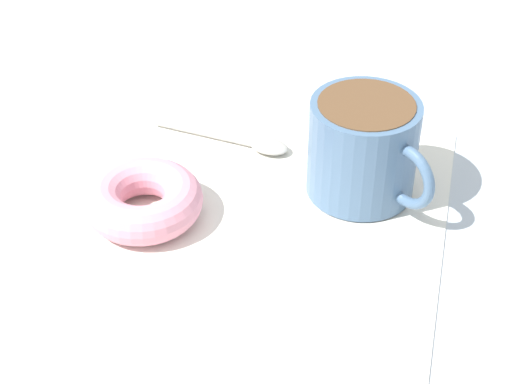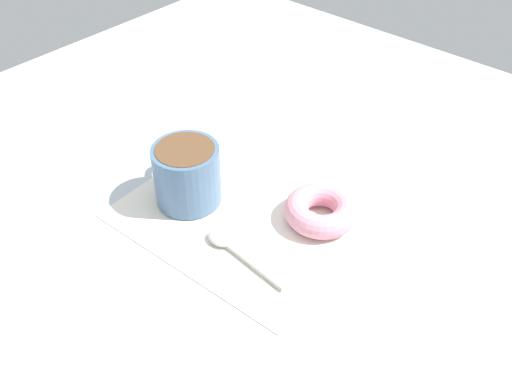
% 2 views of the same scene
% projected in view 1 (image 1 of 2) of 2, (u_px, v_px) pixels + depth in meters
% --- Properties ---
extents(ground_plane, '(1.20, 1.20, 0.02)m').
position_uv_depth(ground_plane, '(280.00, 232.00, 0.72)').
color(ground_plane, '#B2BCC6').
extents(napkin, '(0.33, 0.33, 0.00)m').
position_uv_depth(napkin, '(256.00, 212.00, 0.72)').
color(napkin, white).
rests_on(napkin, ground_plane).
extents(coffee_cup, '(0.11, 0.10, 0.09)m').
position_uv_depth(coffee_cup, '(364.00, 147.00, 0.72)').
color(coffee_cup, slate).
rests_on(coffee_cup, napkin).
extents(donut, '(0.10, 0.10, 0.03)m').
position_uv_depth(donut, '(143.00, 200.00, 0.71)').
color(donut, pink).
rests_on(donut, napkin).
extents(spoon, '(0.14, 0.03, 0.01)m').
position_uv_depth(spoon, '(250.00, 143.00, 0.80)').
color(spoon, '#B7B2A8').
rests_on(spoon, napkin).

